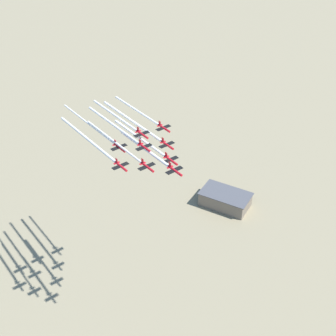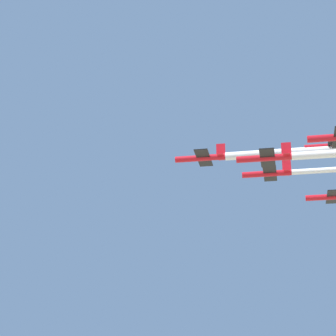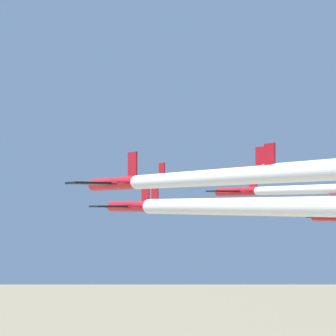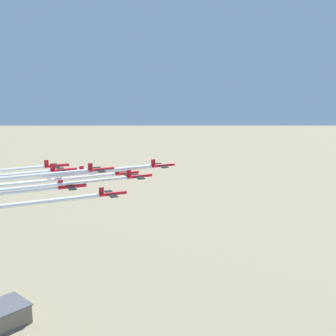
{
  "view_description": "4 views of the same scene",
  "coord_description": "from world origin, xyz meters",
  "px_view_note": "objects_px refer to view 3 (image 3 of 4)",
  "views": [
    {
      "loc": [
        -58.18,
        92.59,
        214.91
      ],
      "look_at": [
        21.38,
        -48.97,
        102.53
      ],
      "focal_mm": 50.0,
      "sensor_mm": 36.0,
      "label": 1
    },
    {
      "loc": [
        -10.11,
        -150.71,
        62.2
      ],
      "look_at": [
        12.75,
        -46.43,
        100.95
      ],
      "focal_mm": 70.0,
      "sensor_mm": 36.0,
      "label": 2
    },
    {
      "loc": [
        85.82,
        -127.01,
        99.25
      ],
      "look_at": [
        21.02,
        -48.88,
        104.07
      ],
      "focal_mm": 85.0,
      "sensor_mm": 36.0,
      "label": 3
    },
    {
      "loc": [
        130.83,
        62.05,
        138.14
      ],
      "look_at": [
        17.27,
        -47.04,
        101.51
      ],
      "focal_mm": 50.0,
      "sensor_mm": 36.0,
      "label": 4
    }
  ],
  "objects_px": {
    "jet_7": "(249,172)",
    "jet_1": "(142,207)",
    "jet_0": "(151,182)",
    "jet_6": "(116,183)",
    "jet_3": "(131,206)",
    "jet_4": "(243,171)",
    "jet_2": "(239,191)"
  },
  "relations": [
    {
      "from": "jet_7",
      "to": "jet_1",
      "type": "bearing_deg",
      "value": 90.0
    },
    {
      "from": "jet_0",
      "to": "jet_6",
      "type": "relative_size",
      "value": 1.0
    },
    {
      "from": "jet_6",
      "to": "jet_3",
      "type": "bearing_deg",
      "value": 59.53
    },
    {
      "from": "jet_1",
      "to": "jet_4",
      "type": "relative_size",
      "value": 1.0
    },
    {
      "from": "jet_2",
      "to": "jet_7",
      "type": "xyz_separation_m",
      "value": [
        15.27,
        -20.5,
        1.25
      ]
    },
    {
      "from": "jet_6",
      "to": "jet_0",
      "type": "bearing_deg",
      "value": 59.53
    },
    {
      "from": "jet_4",
      "to": "jet_7",
      "type": "distance_m",
      "value": 12.8
    },
    {
      "from": "jet_2",
      "to": "jet_0",
      "type": "bearing_deg",
      "value": 120.47
    },
    {
      "from": "jet_3",
      "to": "jet_7",
      "type": "xyz_separation_m",
      "value": [
        12.67,
        1.69,
        3.04
      ]
    },
    {
      "from": "jet_2",
      "to": "jet_1",
      "type": "bearing_deg",
      "value": 180.0
    },
    {
      "from": "jet_1",
      "to": "jet_2",
      "type": "relative_size",
      "value": 1.0
    },
    {
      "from": "jet_0",
      "to": "jet_4",
      "type": "height_order",
      "value": "jet_4"
    },
    {
      "from": "jet_0",
      "to": "jet_7",
      "type": "xyz_separation_m",
      "value": [
        27.94,
        -18.81,
        -0.06
      ]
    },
    {
      "from": "jet_0",
      "to": "jet_1",
      "type": "xyz_separation_m",
      "value": [
        7.64,
        -10.25,
        -3.18
      ]
    },
    {
      "from": "jet_0",
      "to": "jet_3",
      "type": "relative_size",
      "value": 1.0
    },
    {
      "from": "jet_2",
      "to": "jet_3",
      "type": "height_order",
      "value": "jet_2"
    },
    {
      "from": "jet_1",
      "to": "jet_2",
      "type": "xyz_separation_m",
      "value": [
        5.03,
        11.95,
        1.87
      ]
    },
    {
      "from": "jet_1",
      "to": "jet_4",
      "type": "distance_m",
      "value": 13.32
    },
    {
      "from": "jet_6",
      "to": "jet_7",
      "type": "distance_m",
      "value": 13.01
    },
    {
      "from": "jet_3",
      "to": "jet_6",
      "type": "distance_m",
      "value": 12.92
    },
    {
      "from": "jet_0",
      "to": "jet_1",
      "type": "relative_size",
      "value": 1.0
    },
    {
      "from": "jet_0",
      "to": "jet_6",
      "type": "height_order",
      "value": "jet_0"
    },
    {
      "from": "jet_6",
      "to": "jet_2",
      "type": "bearing_deg",
      "value": 40.36
    },
    {
      "from": "jet_4",
      "to": "jet_6",
      "type": "xyz_separation_m",
      "value": [
        2.6,
        -22.2,
        -1.8
      ]
    },
    {
      "from": "jet_0",
      "to": "jet_3",
      "type": "distance_m",
      "value": 25.75
    },
    {
      "from": "jet_3",
      "to": "jet_2",
      "type": "bearing_deg",
      "value": 29.54
    },
    {
      "from": "jet_6",
      "to": "jet_1",
      "type": "bearing_deg",
      "value": 59.53
    },
    {
      "from": "jet_0",
      "to": "jet_3",
      "type": "height_order",
      "value": "jet_0"
    },
    {
      "from": "jet_0",
      "to": "jet_3",
      "type": "bearing_deg",
      "value": -120.47
    },
    {
      "from": "jet_0",
      "to": "jet_6",
      "type": "distance_m",
      "value": 38.37
    },
    {
      "from": "jet_1",
      "to": "jet_7",
      "type": "height_order",
      "value": "jet_7"
    },
    {
      "from": "jet_4",
      "to": "jet_1",
      "type": "bearing_deg",
      "value": 120.47
    }
  ]
}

